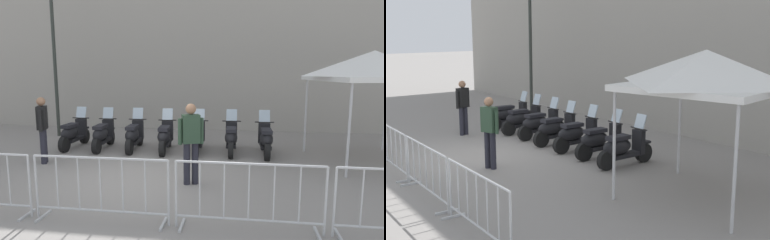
% 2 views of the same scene
% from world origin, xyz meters
% --- Properties ---
extents(ground_plane, '(120.00, 120.00, 0.00)m').
position_xyz_m(ground_plane, '(0.00, 0.00, 0.00)').
color(ground_plane, gray).
extents(motorcycle_0, '(0.71, 1.71, 1.24)m').
position_xyz_m(motorcycle_0, '(-2.37, 3.01, 0.45)').
color(motorcycle_0, black).
rests_on(motorcycle_0, ground).
extents(motorcycle_1, '(0.62, 1.72, 1.24)m').
position_xyz_m(motorcycle_1, '(-1.42, 2.76, 0.45)').
color(motorcycle_1, black).
rests_on(motorcycle_1, ground).
extents(motorcycle_2, '(0.62, 1.72, 1.24)m').
position_xyz_m(motorcycle_2, '(-0.46, 2.60, 0.45)').
color(motorcycle_2, black).
rests_on(motorcycle_2, ground).
extents(motorcycle_3, '(0.61, 1.72, 1.24)m').
position_xyz_m(motorcycle_3, '(0.49, 2.35, 0.45)').
color(motorcycle_3, black).
rests_on(motorcycle_3, ground).
extents(motorcycle_4, '(0.64, 1.72, 1.24)m').
position_xyz_m(motorcycle_4, '(1.45, 2.19, 0.45)').
color(motorcycle_4, black).
rests_on(motorcycle_4, ground).
extents(motorcycle_5, '(0.67, 1.72, 1.24)m').
position_xyz_m(motorcycle_5, '(2.40, 2.03, 0.45)').
color(motorcycle_5, black).
rests_on(motorcycle_5, ground).
extents(motorcycle_6, '(0.66, 1.72, 1.24)m').
position_xyz_m(motorcycle_6, '(3.34, 1.76, 0.45)').
color(motorcycle_6, black).
rests_on(motorcycle_6, ground).
extents(barrier_segment_2, '(2.20, 0.85, 1.07)m').
position_xyz_m(barrier_segment_2, '(-0.45, -2.19, 0.53)').
color(barrier_segment_2, '#B2B5B7').
rests_on(barrier_segment_2, ground).
extents(barrier_segment_3, '(2.20, 0.85, 1.07)m').
position_xyz_m(barrier_segment_3, '(1.83, -2.66, 0.53)').
color(barrier_segment_3, '#B2B5B7').
rests_on(barrier_segment_3, ground).
extents(street_lamp, '(0.36, 0.36, 5.93)m').
position_xyz_m(street_lamp, '(-3.50, 5.05, 3.57)').
color(street_lamp, '#2D332D').
rests_on(street_lamp, ground).
extents(officer_near_row_end, '(0.54, 0.27, 1.73)m').
position_xyz_m(officer_near_row_end, '(1.09, -0.51, 0.98)').
color(officer_near_row_end, '#23232D').
rests_on(officer_near_row_end, ground).
extents(officer_mid_plaza, '(0.28, 0.54, 1.73)m').
position_xyz_m(officer_mid_plaza, '(-2.65, 1.35, 0.98)').
color(officer_mid_plaza, '#23232D').
rests_on(officer_mid_plaza, ground).
extents(canopy_tent, '(2.70, 2.70, 2.91)m').
position_xyz_m(canopy_tent, '(5.85, 0.95, 2.52)').
color(canopy_tent, silver).
rests_on(canopy_tent, ground).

